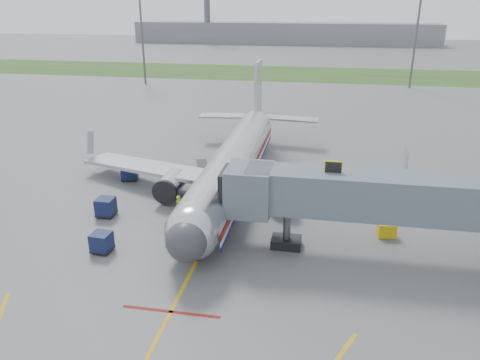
# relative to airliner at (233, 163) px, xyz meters

# --- Properties ---
(ground) EXTENTS (400.00, 400.00, 0.00)m
(ground) POSITION_rel_airliner_xyz_m (-0.00, -15.25, -2.65)
(ground) COLOR #565659
(ground) RESTS_ON ground
(grass_strip) EXTENTS (300.00, 25.00, 0.01)m
(grass_strip) POSITION_rel_airliner_xyz_m (-0.00, 74.75, -2.64)
(grass_strip) COLOR #2D4C1E
(grass_strip) RESTS_ON ground
(apron_markings) EXTENTS (21.52, 50.00, 0.01)m
(apron_markings) POSITION_rel_airliner_xyz_m (-0.00, -22.65, -2.64)
(apron_markings) COLOR gold
(apron_markings) RESTS_ON ground
(airliner) EXTENTS (32.10, 35.67, 10.25)m
(airliner) POSITION_rel_airliner_xyz_m (0.00, 0.00, 0.00)
(airliner) COLOR silver
(airliner) RESTS_ON ground
(jet_bridge) EXTENTS (25.30, 4.00, 6.90)m
(jet_bridge) POSITION_rel_airliner_xyz_m (12.86, -10.25, 1.82)
(jet_bridge) COLOR slate
(jet_bridge) RESTS_ON ground
(light_mast_left) EXTENTS (2.00, 0.44, 20.40)m
(light_mast_left) POSITION_rel_airliner_xyz_m (-30.00, 54.75, 8.13)
(light_mast_left) COLOR #595B60
(light_mast_left) RESTS_ON ground
(light_mast_right) EXTENTS (2.00, 0.44, 20.40)m
(light_mast_right) POSITION_rel_airliner_xyz_m (25.00, 59.75, 8.13)
(light_mast_right) COLOR #595B60
(light_mast_right) RESTS_ON ground
(distant_terminal) EXTENTS (120.00, 14.00, 8.00)m
(distant_terminal) POSITION_rel_airliner_xyz_m (-10.00, 154.75, 1.35)
(distant_terminal) COLOR slate
(distant_terminal) RESTS_ON ground
(baggage_cart_a) EXTENTS (1.46, 1.46, 1.48)m
(baggage_cart_a) POSITION_rel_airliner_xyz_m (-7.11, -13.41, -1.89)
(baggage_cart_a) COLOR #110E3D
(baggage_cart_a) RESTS_ON ground
(baggage_cart_b) EXTENTS (2.07, 2.07, 1.77)m
(baggage_cart_b) POSITION_rel_airliner_xyz_m (-10.86, 0.61, -1.75)
(baggage_cart_b) COLOR #110E3D
(baggage_cart_b) RESTS_ON ground
(baggage_cart_c) EXTENTS (1.51, 1.51, 1.59)m
(baggage_cart_c) POSITION_rel_airliner_xyz_m (-9.45, -7.77, -1.83)
(baggage_cart_c) COLOR #110E3D
(baggage_cart_c) RESTS_ON ground
(belt_loader) EXTENTS (2.98, 5.07, 2.40)m
(belt_loader) POSITION_rel_airliner_xyz_m (-2.52, -1.24, -2.05)
(belt_loader) COLOR #110E3D
(belt_loader) RESTS_ON ground
(ground_power_cart) EXTENTS (1.46, 1.06, 1.09)m
(ground_power_cart) POSITION_rel_airliner_xyz_m (13.49, -7.25, -2.11)
(ground_power_cart) COLOR yellow
(ground_power_cart) RESTS_ON ground
(ramp_worker) EXTENTS (0.76, 0.85, 1.96)m
(ramp_worker) POSITION_rel_airliner_xyz_m (-3.26, -6.92, -1.66)
(ramp_worker) COLOR #98D018
(ramp_worker) RESTS_ON ground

